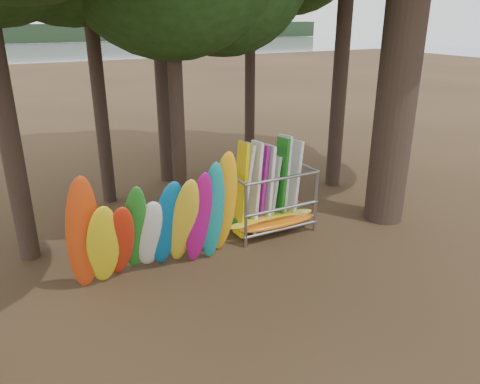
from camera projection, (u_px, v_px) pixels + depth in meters
name	position (u px, v px, depth m)	size (l,w,h in m)	color
ground	(261.00, 259.00, 12.55)	(120.00, 120.00, 0.00)	#47331E
lake	(36.00, 63.00, 62.23)	(160.00, 160.00, 0.00)	gray
far_shore	(12.00, 34.00, 102.92)	(160.00, 4.00, 4.00)	black
kayak_row	(161.00, 226.00, 11.29)	(4.39, 1.88, 3.24)	#C03A10
storage_rack	(268.00, 200.00, 14.00)	(3.03, 1.61, 2.82)	gray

